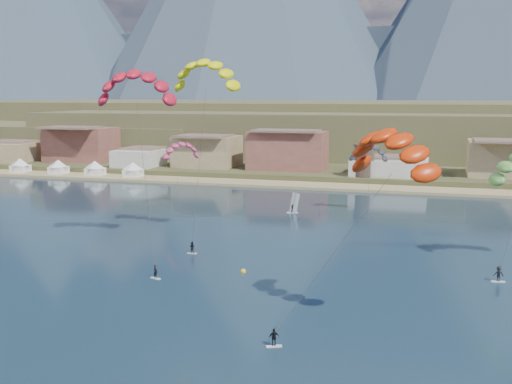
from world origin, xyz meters
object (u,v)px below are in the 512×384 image
(kitesurfer_yellow, at_px, (206,71))
(buoy, at_px, (243,271))
(kitesurfer_red, at_px, (136,82))
(kitesurfer_orange, at_px, (392,145))
(watchtower, at_px, (364,160))
(windsurfer, at_px, (293,207))

(kitesurfer_yellow, bearing_deg, buoy, -55.34)
(kitesurfer_red, bearing_deg, kitesurfer_yellow, 44.99)
(buoy, bearing_deg, kitesurfer_yellow, 124.66)
(kitesurfer_yellow, bearing_deg, kitesurfer_orange, -44.77)
(watchtower, bearing_deg, kitesurfer_yellow, -103.12)
(kitesurfer_orange, relative_size, windsurfer, 5.65)
(watchtower, height_order, kitesurfer_yellow, kitesurfer_yellow)
(watchtower, distance_m, buoy, 87.70)
(kitesurfer_orange, distance_m, buoy, 30.72)
(windsurfer, distance_m, buoy, 43.07)
(kitesurfer_red, height_order, kitesurfer_yellow, kitesurfer_yellow)
(kitesurfer_yellow, relative_size, windsurfer, 7.50)
(watchtower, distance_m, kitesurfer_red, 84.69)
(kitesurfer_orange, xyz_separation_m, windsurfer, (-23.25, 57.50, -17.17))
(kitesurfer_red, bearing_deg, kitesurfer_orange, -30.40)
(kitesurfer_red, relative_size, buoy, 41.80)
(kitesurfer_red, bearing_deg, watchtower, 72.73)
(kitesurfer_orange, bearing_deg, watchtower, 98.23)
(kitesurfer_orange, relative_size, buoy, 31.12)
(kitesurfer_yellow, height_order, kitesurfer_orange, kitesurfer_yellow)
(kitesurfer_red, height_order, windsurfer, kitesurfer_red)
(kitesurfer_red, distance_m, windsurfer, 44.88)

